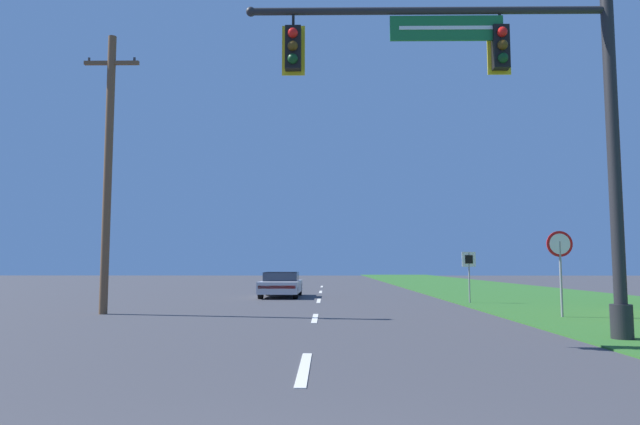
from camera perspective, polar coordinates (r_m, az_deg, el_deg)
The scene contains 7 objects.
grass_verge_right at distance 34.30m, azimuth 18.06°, elevation -7.55°, with size 10.00×110.00×0.04m.
road_center_line at distance 24.77m, azimuth -0.12°, elevation -8.83°, with size 0.16×34.80×0.01m.
signal_mast at distance 13.03m, azimuth 19.67°, elevation 9.31°, with size 8.03×0.47×7.88m.
car_ahead at distance 27.81m, azimuth -3.90°, elevation -7.19°, with size 1.87×4.44×1.19m.
stop_sign at distance 18.20m, azimuth 22.87°, elevation -3.85°, with size 0.76×0.07×2.50m.
route_sign_post at distance 23.80m, azimuth 14.67°, elevation -5.14°, with size 0.55×0.06×2.03m.
utility_pole_near at distance 19.69m, azimuth -20.44°, elevation 4.25°, with size 1.80×0.26×9.06m.
Camera 1 is at (0.34, -2.72, 1.55)m, focal length 32.00 mm.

